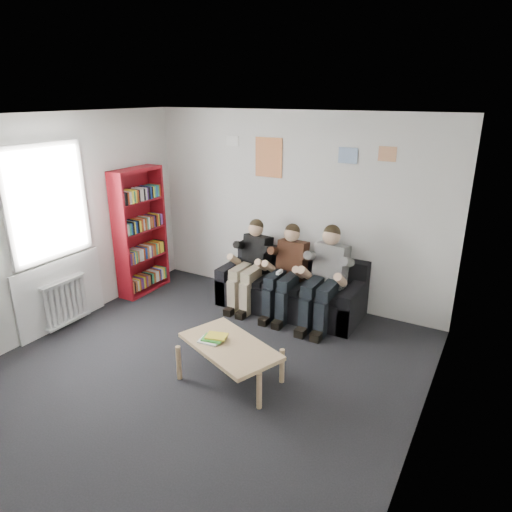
{
  "coord_description": "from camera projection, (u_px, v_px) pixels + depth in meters",
  "views": [
    {
      "loc": [
        2.66,
        -3.25,
        2.9
      ],
      "look_at": [
        0.07,
        1.3,
        1.03
      ],
      "focal_mm": 32.0,
      "sensor_mm": 36.0,
      "label": 1
    }
  ],
  "objects": [
    {
      "name": "room_shell",
      "position": [
        184.0,
        263.0,
        4.42
      ],
      "size": [
        5.0,
        5.0,
        5.0
      ],
      "color": "black",
      "rests_on": "ground"
    },
    {
      "name": "poster_sign",
      "position": [
        232.0,
        141.0,
        6.62
      ],
      "size": [
        0.2,
        0.01,
        0.14
      ],
      "primitive_type": "cube",
      "color": "white",
      "rests_on": "room_shell"
    },
    {
      "name": "person_left",
      "position": [
        250.0,
        265.0,
        6.43
      ],
      "size": [
        0.39,
        0.83,
        1.25
      ],
      "rotation": [
        0.0,
        0.0,
        -0.16
      ],
      "color": "black",
      "rests_on": "sofa"
    },
    {
      "name": "person_right",
      "position": [
        325.0,
        278.0,
        5.89
      ],
      "size": [
        0.42,
        0.91,
        1.32
      ],
      "rotation": [
        0.0,
        0.0,
        -0.1
      ],
      "color": "beige",
      "rests_on": "sofa"
    },
    {
      "name": "poster_blue",
      "position": [
        348.0,
        155.0,
        5.84
      ],
      "size": [
        0.25,
        0.01,
        0.2
      ],
      "primitive_type": "cube",
      "color": "#3A77C7",
      "rests_on": "room_shell"
    },
    {
      "name": "poster_large",
      "position": [
        269.0,
        157.0,
        6.41
      ],
      "size": [
        0.42,
        0.01,
        0.55
      ],
      "primitive_type": "cube",
      "color": "gold",
      "rests_on": "room_shell"
    },
    {
      "name": "bookshelf",
      "position": [
        141.0,
        232.0,
        6.82
      ],
      "size": [
        0.28,
        0.85,
        1.89
      ],
      "rotation": [
        0.0,
        0.0,
        0.01
      ],
      "color": "maroon",
      "rests_on": "ground"
    },
    {
      "name": "sofa",
      "position": [
        291.0,
        290.0,
        6.43
      ],
      "size": [
        2.0,
        0.82,
        0.77
      ],
      "color": "black",
      "rests_on": "ground"
    },
    {
      "name": "person_middle",
      "position": [
        286.0,
        272.0,
        6.16
      ],
      "size": [
        0.39,
        0.84,
        1.26
      ],
      "rotation": [
        0.0,
        0.0,
        0.0
      ],
      "color": "#432016",
      "rests_on": "sofa"
    },
    {
      "name": "window",
      "position": [
        54.0,
        251.0,
        5.73
      ],
      "size": [
        0.05,
        1.3,
        2.36
      ],
      "color": "white",
      "rests_on": "room_shell"
    },
    {
      "name": "poster_pink",
      "position": [
        387.0,
        154.0,
        5.59
      ],
      "size": [
        0.22,
        0.01,
        0.18
      ],
      "primitive_type": "cube",
      "color": "#D74381",
      "rests_on": "room_shell"
    },
    {
      "name": "game_cases",
      "position": [
        213.0,
        338.0,
        4.81
      ],
      "size": [
        0.26,
        0.23,
        0.05
      ],
      "rotation": [
        0.0,
        0.0,
        0.14
      ],
      "color": "white",
      "rests_on": "coffee_table"
    },
    {
      "name": "coffee_table",
      "position": [
        230.0,
        349.0,
        4.76
      ],
      "size": [
        1.09,
        0.6,
        0.44
      ],
      "rotation": [
        0.0,
        0.0,
        -0.38
      ],
      "color": "tan",
      "rests_on": "ground"
    },
    {
      "name": "radiator",
      "position": [
        66.0,
        302.0,
        5.92
      ],
      "size": [
        0.1,
        0.64,
        0.6
      ],
      "color": "white",
      "rests_on": "ground"
    }
  ]
}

